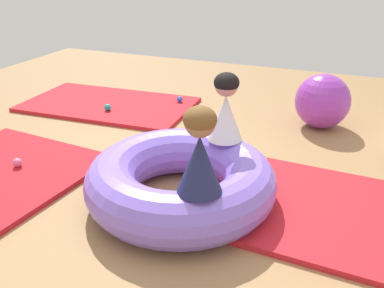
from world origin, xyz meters
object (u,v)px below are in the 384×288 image
at_px(play_ball_teal, 108,107).
at_px(play_ball_blue, 180,99).
at_px(child_in_navy, 200,152).
at_px(exercise_ball_large, 323,101).
at_px(play_ball_pink, 17,163).
at_px(inflatable_cushion, 181,181).
at_px(child_in_white, 226,108).

height_order(play_ball_teal, play_ball_blue, play_ball_teal).
distance_m(child_in_navy, exercise_ball_large, 2.19).
bearing_deg(play_ball_blue, exercise_ball_large, -2.26).
height_order(play_ball_pink, exercise_ball_large, exercise_ball_large).
relative_size(inflatable_cushion, play_ball_blue, 20.12).
distance_m(play_ball_pink, exercise_ball_large, 2.77).
height_order(inflatable_cushion, play_ball_teal, inflatable_cushion).
distance_m(child_in_white, exercise_ball_large, 1.52).
bearing_deg(exercise_ball_large, inflatable_cushion, -111.64).
bearing_deg(play_ball_pink, child_in_white, 16.74).
bearing_deg(play_ball_blue, inflatable_cushion, -66.04).
height_order(inflatable_cushion, child_in_white, child_in_white).
xyz_separation_m(play_ball_teal, exercise_ball_large, (2.11, 0.48, 0.19)).
relative_size(inflatable_cushion, exercise_ball_large, 2.43).
relative_size(play_ball_blue, play_ball_pink, 0.89).
bearing_deg(play_ball_pink, inflatable_cushion, 2.64).
relative_size(child_in_white, play_ball_pink, 6.81).
bearing_deg(exercise_ball_large, child_in_white, -111.12).
bearing_deg(child_in_white, play_ball_pink, -169.60).
height_order(child_in_white, play_ball_teal, child_in_white).
height_order(child_in_navy, play_ball_teal, child_in_navy).
bearing_deg(child_in_white, exercise_ball_large, 62.54).
bearing_deg(play_ball_blue, play_ball_pink, -105.84).
xyz_separation_m(play_ball_pink, exercise_ball_large, (2.06, 1.84, 0.19)).
bearing_deg(exercise_ball_large, play_ball_teal, -167.10).
bearing_deg(play_ball_teal, play_ball_pink, -87.90).
bearing_deg(inflatable_cushion, play_ball_teal, 137.35).
xyz_separation_m(inflatable_cushion, exercise_ball_large, (0.71, 1.78, 0.09)).
distance_m(child_in_white, play_ball_teal, 1.89).
bearing_deg(play_ball_teal, child_in_navy, -44.39).
relative_size(child_in_navy, exercise_ball_large, 0.95).
relative_size(child_in_white, play_ball_teal, 6.91).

